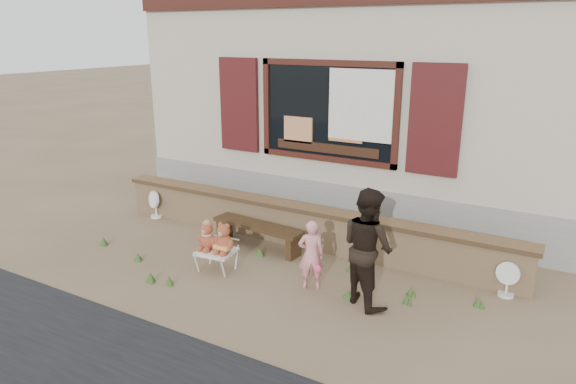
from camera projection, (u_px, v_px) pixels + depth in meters
The scene contains 12 objects.
ground at pixel (268, 267), 7.60m from camera, with size 80.00×80.00×0.00m, color brown.
shopfront at pixel (380, 99), 10.74m from camera, with size 8.04×5.13×4.00m.
brick_wall at pixel (300, 224), 8.33m from camera, with size 7.10×0.36×0.67m.
bench at pixel (257, 231), 8.19m from camera, with size 1.61×0.47×0.41m.
folding_chair at pixel (216, 252), 7.40m from camera, with size 0.56×0.51×0.32m.
teddy_bear_left at pixel (207, 235), 7.38m from camera, with size 0.31×0.27×0.43m, color brown, non-canonical shape.
teddy_bear_right at pixel (224, 237), 7.27m from camera, with size 0.33×0.29×0.45m, color brown, non-canonical shape.
child at pixel (311, 255), 6.84m from camera, with size 0.35×0.23×0.97m, color pink.
adult at pixel (368, 247), 6.38m from camera, with size 0.74×0.58×1.53m, color black.
fan_left at pixel (156, 204), 9.58m from camera, with size 0.33×0.22×0.52m.
fan_right at pixel (508, 279), 6.69m from camera, with size 0.31×0.21×0.49m.
grass_tufts at pixel (262, 272), 7.30m from camera, with size 5.82×1.82×0.14m.
Camera 1 is at (3.68, -5.88, 3.30)m, focal length 32.00 mm.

